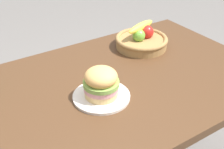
{
  "coord_description": "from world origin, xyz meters",
  "views": [
    {
      "loc": [
        -0.65,
        -0.94,
        1.49
      ],
      "look_at": [
        -0.06,
        -0.02,
        0.81
      ],
      "focal_mm": 47.23,
      "sensor_mm": 36.0,
      "label": 1
    }
  ],
  "objects": [
    {
      "name": "fruit_basket",
      "position": [
        0.29,
        0.22,
        0.79
      ],
      "size": [
        0.29,
        0.29,
        0.14
      ],
      "color": "#9E7542",
      "rests_on": "dining_table"
    },
    {
      "name": "dining_table",
      "position": [
        0.0,
        0.0,
        0.65
      ],
      "size": [
        1.4,
        0.9,
        0.75
      ],
      "color": "#4C301C",
      "rests_on": "ground_plane"
    },
    {
      "name": "plate",
      "position": [
        -0.14,
        -0.07,
        0.76
      ],
      "size": [
        0.24,
        0.24,
        0.01
      ],
      "primitive_type": "cylinder",
      "color": "silver",
      "rests_on": "dining_table"
    },
    {
      "name": "sandwich",
      "position": [
        -0.14,
        -0.07,
        0.83
      ],
      "size": [
        0.15,
        0.15,
        0.13
      ],
      "color": "#E5BC75",
      "rests_on": "plate"
    }
  ]
}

